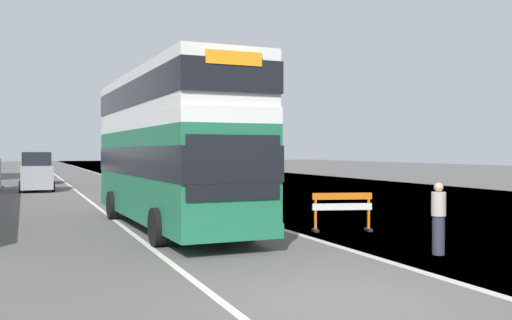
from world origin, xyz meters
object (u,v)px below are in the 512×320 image
roadworks_barrier (342,207)px  car_receding_mid (38,170)px  pedestrian_at_kerb (438,219)px  double_decker_bus (170,146)px  car_oncoming_near (36,173)px

roadworks_barrier → car_receding_mid: 32.06m
car_receding_mid → pedestrian_at_kerb: car_receding_mid is taller
car_receding_mid → double_decker_bus: bearing=-83.3°
roadworks_barrier → car_receding_mid: size_ratio=0.42×
double_decker_bus → roadworks_barrier: size_ratio=6.13×
roadworks_barrier → pedestrian_at_kerb: pedestrian_at_kerb is taller
double_decker_bus → car_receding_mid: double_decker_bus is taller
roadworks_barrier → car_receding_mid: bearing=104.5°
double_decker_bus → car_oncoming_near: size_ratio=2.66×
car_receding_mid → pedestrian_at_kerb: bearing=-77.1°
roadworks_barrier → car_oncoming_near: size_ratio=0.43×
roadworks_barrier → car_oncoming_near: (-8.29, 22.50, 0.35)m
car_oncoming_near → pedestrian_at_kerb: (8.37, -26.83, -0.25)m
pedestrian_at_kerb → car_oncoming_near: bearing=107.3°
double_decker_bus → pedestrian_at_kerb: (4.75, -7.13, -1.75)m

